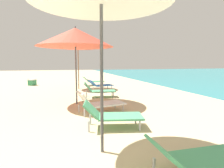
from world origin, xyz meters
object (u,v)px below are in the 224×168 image
at_px(umbrella_farthest, 78,45).
at_px(cooler_box, 32,82).
at_px(lounger_third_shoreside, 112,115).
at_px(lounger_farthest_inland, 100,85).
at_px(lounger_fourth_shoreside, 99,90).
at_px(umbrella_fourth, 75,37).
at_px(lounger_third_inland, 200,159).
at_px(lounger_farthest_shoreside, 93,81).
at_px(lounger_fourth_inland, 100,103).

xyz_separation_m(umbrella_farthest, cooler_box, (-2.72, 2.34, -2.19)).
height_order(lounger_third_shoreside, lounger_farthest_inland, lounger_farthest_inland).
relative_size(umbrella_farthest, cooler_box, 4.91).
bearing_deg(lounger_fourth_shoreside, umbrella_fourth, -126.43).
relative_size(lounger_third_inland, cooler_box, 2.41).
xyz_separation_m(lounger_farthest_shoreside, lounger_farthest_inland, (-0.04, -2.37, 0.03)).
relative_size(lounger_fourth_shoreside, cooler_box, 2.49).
xyz_separation_m(umbrella_fourth, lounger_fourth_shoreside, (0.99, 1.00, -1.98)).
relative_size(umbrella_fourth, lounger_farthest_inland, 2.01).
bearing_deg(lounger_third_inland, umbrella_fourth, 105.60).
distance_m(lounger_third_shoreside, cooler_box, 9.04).
height_order(lounger_fourth_shoreside, umbrella_farthest, umbrella_farthest).
height_order(lounger_third_shoreside, umbrella_farthest, umbrella_farthest).
bearing_deg(umbrella_fourth, cooler_box, 111.13).
bearing_deg(lounger_farthest_inland, umbrella_farthest, 118.16).
bearing_deg(lounger_third_shoreside, lounger_third_inland, -61.49).
bearing_deg(lounger_third_inland, lounger_third_shoreside, 107.60).
height_order(lounger_fourth_inland, umbrella_farthest, umbrella_farthest).
relative_size(umbrella_fourth, lounger_farthest_shoreside, 1.99).
distance_m(lounger_fourth_shoreside, cooler_box, 6.00).
relative_size(lounger_farthest_shoreside, cooler_box, 2.45).
height_order(lounger_third_inland, cooler_box, lounger_third_inland).
bearing_deg(umbrella_fourth, lounger_fourth_shoreside, 45.22).
bearing_deg(cooler_box, lounger_third_inland, -71.88).
bearing_deg(lounger_farthest_shoreside, umbrella_fourth, -106.59).
height_order(lounger_third_shoreside, lounger_farthest_shoreside, lounger_farthest_shoreside).
relative_size(lounger_third_inland, lounger_fourth_shoreside, 0.97).
xyz_separation_m(lounger_third_shoreside, umbrella_farthest, (-0.16, 6.23, 2.10)).
distance_m(umbrella_fourth, cooler_box, 6.77).
bearing_deg(umbrella_farthest, lounger_farthest_inland, -49.52).
bearing_deg(lounger_third_shoreside, lounger_farthest_inland, 93.63).
xyz_separation_m(lounger_third_shoreside, cooler_box, (-2.89, 8.57, -0.10)).
distance_m(lounger_fourth_inland, lounger_farthest_shoreside, 6.23).
distance_m(lounger_fourth_inland, cooler_box, 7.82).
height_order(lounger_farthest_shoreside, lounger_farthest_inland, lounger_farthest_inland).
xyz_separation_m(lounger_third_inland, lounger_farthest_shoreside, (0.26, 9.47, 0.04)).
relative_size(lounger_third_shoreside, umbrella_farthest, 0.52).
xyz_separation_m(lounger_fourth_shoreside, lounger_farthest_shoreside, (0.41, 3.91, -0.01)).
bearing_deg(lounger_fourth_inland, lounger_third_inland, -91.62).
height_order(lounger_fourth_inland, cooler_box, lounger_fourth_inland).
bearing_deg(umbrella_fourth, lounger_fourth_inland, -65.76).
relative_size(umbrella_farthest, lounger_farthest_shoreside, 2.00).
bearing_deg(lounger_farthest_inland, lounger_third_inland, -104.15).
xyz_separation_m(lounger_fourth_inland, umbrella_farthest, (-0.17, 4.93, 2.11)).
xyz_separation_m(lounger_third_inland, lounger_fourth_shoreside, (-0.15, 5.56, 0.04)).
xyz_separation_m(lounger_fourth_inland, lounger_farthest_shoreside, (0.83, 6.17, 0.01)).
height_order(lounger_third_shoreside, umbrella_fourth, umbrella_fourth).
height_order(lounger_third_shoreside, lounger_fourth_shoreside, lounger_fourth_shoreside).
height_order(lounger_third_shoreside, lounger_fourth_inland, lounger_fourth_inland).
height_order(lounger_third_inland, lounger_farthest_shoreside, lounger_farthest_shoreside).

